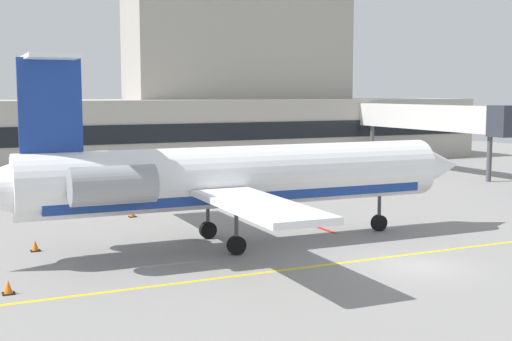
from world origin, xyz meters
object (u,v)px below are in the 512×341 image
belt_loader (373,172)px  fuel_tank (273,166)px  baggage_tug (122,188)px  regional_jet (231,177)px

belt_loader → fuel_tank: (-6.53, 5.79, 0.25)m
baggage_tug → belt_loader: belt_loader is taller
regional_jet → baggage_tug: (-1.38, 16.76, -2.56)m
regional_jet → belt_loader: (19.95, 16.15, -2.46)m
regional_jet → fuel_tank: 25.81m
fuel_tank → belt_loader: bearing=-41.6°
regional_jet → baggage_tug: 17.02m
belt_loader → fuel_tank: 8.73m
regional_jet → baggage_tug: bearing=94.7°
fuel_tank → baggage_tug: bearing=-160.7°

